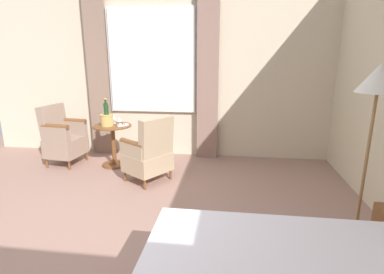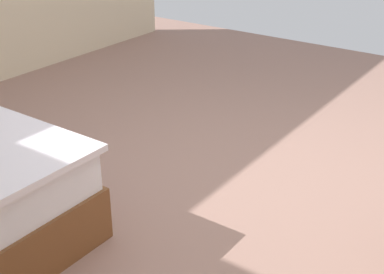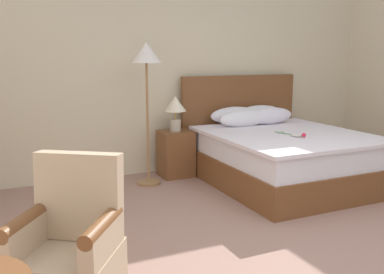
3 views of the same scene
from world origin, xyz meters
name	(u,v)px [view 1 (image 1 of 3)]	position (x,y,z in m)	size (l,w,h in m)	color
ground_plane	(71,258)	(0.00, 0.00, 0.00)	(7.70, 7.70, 0.00)	#9A7467
wall_window_side	(154,68)	(-3.14, 0.00, 1.56)	(0.27, 6.28, 3.13)	beige
floor_lamp_brass	(377,95)	(-0.50, 2.58, 1.44)	(0.35, 0.35, 1.70)	#9B7046
side_table_round	(113,142)	(-2.35, -0.51, 0.40)	(0.62, 0.62, 0.68)	brown
champagne_bucket	(107,118)	(-2.31, -0.58, 0.81)	(0.21, 0.21, 0.45)	tan
wine_glass_near_bucket	(119,120)	(-2.30, -0.37, 0.79)	(0.07, 0.07, 0.15)	white
wine_glass_near_edge	(114,117)	(-2.51, -0.54, 0.79)	(0.08, 0.08, 0.15)	white
snack_plate	(123,125)	(-2.39, -0.35, 0.69)	(0.19, 0.19, 0.04)	white
armchair_by_window	(149,153)	(-1.79, 0.25, 0.43)	(0.77, 0.77, 0.97)	brown
armchair_facing_bed	(63,137)	(-2.33, -1.38, 0.46)	(0.62, 0.59, 1.00)	brown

